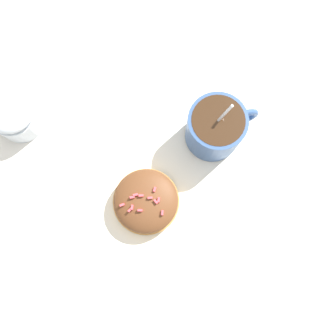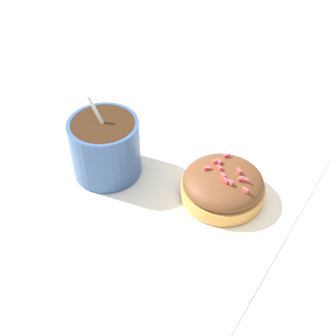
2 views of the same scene
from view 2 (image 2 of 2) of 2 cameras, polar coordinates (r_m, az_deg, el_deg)
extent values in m
plane|color=silver|center=(0.58, -0.69, -1.95)|extent=(3.00, 3.00, 0.00)
cube|color=white|center=(0.58, -0.70, -1.85)|extent=(0.35, 0.34, 0.00)
cylinder|color=#335184|center=(0.57, -7.65, 2.52)|extent=(0.09, 0.09, 0.07)
cylinder|color=#331E0F|center=(0.55, -7.94, 4.94)|extent=(0.08, 0.08, 0.01)
torus|color=#335184|center=(0.61, -10.43, 4.82)|extent=(0.04, 0.02, 0.04)
ellipsoid|color=silver|center=(0.60, -9.23, 1.26)|extent=(0.02, 0.02, 0.01)
cylinder|color=silver|center=(0.56, -7.16, 3.90)|extent=(0.05, 0.01, 0.10)
cylinder|color=#D19347|center=(0.56, 6.62, -2.70)|extent=(0.10, 0.10, 0.02)
ellipsoid|color=brown|center=(0.55, 6.74, -1.67)|extent=(0.10, 0.10, 0.03)
cube|color=#EA4C56|center=(0.53, 6.68, -0.91)|extent=(0.01, 0.01, 0.00)
cube|color=#EA4C56|center=(0.55, 5.85, 0.82)|extent=(0.01, 0.01, 0.00)
cube|color=#EA4C56|center=(0.54, 4.80, -0.03)|extent=(0.01, 0.01, 0.00)
cube|color=#EA4C56|center=(0.53, 9.37, -1.46)|extent=(0.01, 0.00, 0.00)
cube|color=#EA4C56|center=(0.54, 6.27, 0.05)|extent=(0.01, 0.01, 0.00)
cube|color=#EA4C56|center=(0.55, 6.30, 0.68)|extent=(0.00, 0.01, 0.00)
cube|color=#EA4C56|center=(0.56, 7.16, 1.51)|extent=(0.01, 0.01, 0.00)
cube|color=#EA4C56|center=(0.53, 8.87, -1.30)|extent=(0.01, 0.01, 0.00)
cube|color=#EA4C56|center=(0.54, 8.63, -0.37)|extent=(0.01, 0.01, 0.00)
cube|color=#EA4C56|center=(0.52, 9.40, -2.62)|extent=(0.01, 0.00, 0.00)
cube|color=#EA4C56|center=(0.53, 7.12, -1.34)|extent=(0.01, 0.01, 0.00)
cube|color=#EA4C56|center=(0.53, 7.66, -1.63)|extent=(0.01, 0.01, 0.00)
camera|label=1|loc=(0.46, 20.07, 53.88)|focal=35.00mm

